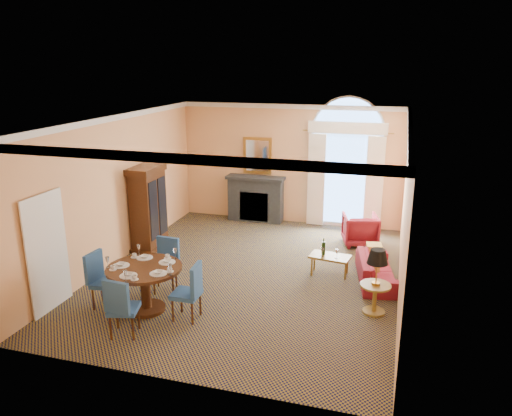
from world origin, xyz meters
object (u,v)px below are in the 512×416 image
(dining_table, at_px, (145,278))
(coffee_table, at_px, (329,256))
(armoire, at_px, (148,209))
(armchair, at_px, (360,229))
(side_table, at_px, (376,273))
(sofa, at_px, (376,269))

(dining_table, xyz_separation_m, coffee_table, (2.89, 2.47, -0.22))
(armoire, distance_m, coffee_table, 4.36)
(armchair, relative_size, coffee_table, 0.93)
(side_table, bearing_deg, armchair, 99.19)
(dining_table, bearing_deg, sofa, 32.02)
(armchair, bearing_deg, armoire, 4.28)
(coffee_table, bearing_deg, side_table, -46.00)
(armchair, bearing_deg, sofa, 89.07)
(armoire, relative_size, side_table, 1.69)
(armoire, bearing_deg, coffee_table, -4.87)
(sofa, distance_m, armchair, 2.13)
(armoire, relative_size, coffee_table, 2.24)
(armoire, bearing_deg, dining_table, -63.41)
(armoire, height_order, armchair, armoire)
(armchair, distance_m, coffee_table, 2.05)
(armoire, height_order, coffee_table, armoire)
(sofa, xyz_separation_m, side_table, (0.05, -1.36, 0.51))
(sofa, relative_size, side_table, 1.48)
(armoire, xyz_separation_m, armchair, (4.77, 1.63, -0.58))
(armoire, relative_size, armchair, 2.40)
(dining_table, relative_size, armchair, 1.61)
(sofa, bearing_deg, coffee_table, 76.23)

